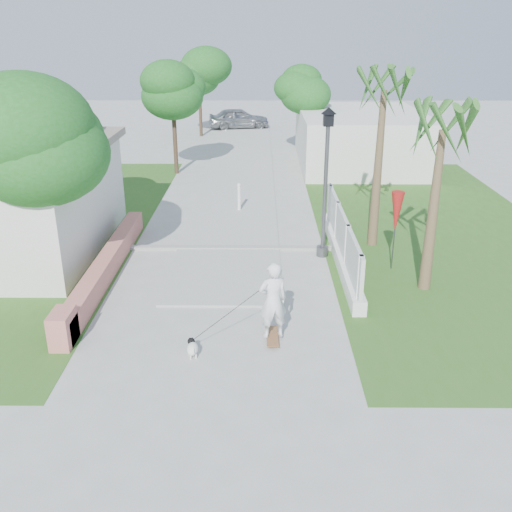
{
  "coord_description": "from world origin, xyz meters",
  "views": [
    {
      "loc": [
        1.01,
        -10.69,
        6.51
      ],
      "look_at": [
        0.9,
        2.73,
        1.1
      ],
      "focal_mm": 40.0,
      "sensor_mm": 36.0,
      "label": 1
    }
  ],
  "objects_px": {
    "bollard": "(239,196)",
    "patio_umbrella": "(396,213)",
    "parked_car": "(239,118)",
    "skateboarder": "(245,310)",
    "dog": "(192,348)",
    "street_lamp": "(326,178)"
  },
  "relations": [
    {
      "from": "bollard",
      "to": "patio_umbrella",
      "type": "xyz_separation_m",
      "value": [
        4.6,
        -5.5,
        1.1
      ]
    },
    {
      "from": "skateboarder",
      "to": "parked_car",
      "type": "bearing_deg",
      "value": -103.51
    },
    {
      "from": "patio_umbrella",
      "to": "parked_car",
      "type": "xyz_separation_m",
      "value": [
        -5.3,
        24.37,
        -0.99
      ]
    },
    {
      "from": "patio_umbrella",
      "to": "skateboarder",
      "type": "bearing_deg",
      "value": -134.33
    },
    {
      "from": "street_lamp",
      "to": "dog",
      "type": "relative_size",
      "value": 8.43
    },
    {
      "from": "street_lamp",
      "to": "bollard",
      "type": "bearing_deg",
      "value": 120.96
    },
    {
      "from": "dog",
      "to": "patio_umbrella",
      "type": "bearing_deg",
      "value": 27.91
    },
    {
      "from": "dog",
      "to": "parked_car",
      "type": "distance_m",
      "value": 29.13
    },
    {
      "from": "patio_umbrella",
      "to": "bollard",
      "type": "bearing_deg",
      "value": 129.91
    },
    {
      "from": "patio_umbrella",
      "to": "dog",
      "type": "xyz_separation_m",
      "value": [
        -5.23,
        -4.75,
        -1.49
      ]
    },
    {
      "from": "skateboarder",
      "to": "patio_umbrella",
      "type": "bearing_deg",
      "value": -150.19
    },
    {
      "from": "bollard",
      "to": "skateboarder",
      "type": "height_order",
      "value": "skateboarder"
    },
    {
      "from": "skateboarder",
      "to": "parked_car",
      "type": "height_order",
      "value": "skateboarder"
    },
    {
      "from": "skateboarder",
      "to": "street_lamp",
      "type": "bearing_deg",
      "value": -128.94
    },
    {
      "from": "parked_car",
      "to": "patio_umbrella",
      "type": "bearing_deg",
      "value": -177.82
    },
    {
      "from": "bollard",
      "to": "patio_umbrella",
      "type": "bearing_deg",
      "value": -50.09
    },
    {
      "from": "patio_umbrella",
      "to": "skateboarder",
      "type": "xyz_separation_m",
      "value": [
        -4.13,
        -4.22,
        -0.85
      ]
    },
    {
      "from": "bollard",
      "to": "dog",
      "type": "distance_m",
      "value": 10.28
    },
    {
      "from": "street_lamp",
      "to": "skateboarder",
      "type": "distance_m",
      "value": 5.89
    },
    {
      "from": "bollard",
      "to": "skateboarder",
      "type": "relative_size",
      "value": 0.53
    },
    {
      "from": "patio_umbrella",
      "to": "skateboarder",
      "type": "relative_size",
      "value": 1.11
    },
    {
      "from": "bollard",
      "to": "parked_car",
      "type": "distance_m",
      "value": 18.89
    }
  ]
}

